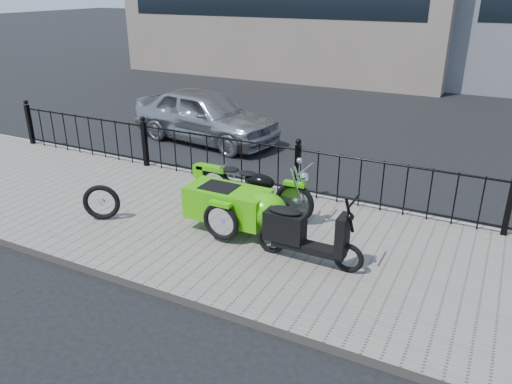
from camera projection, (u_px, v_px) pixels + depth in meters
The scene contains 8 objects.
ground at pixel (266, 228), 8.25m from camera, with size 120.00×120.00×0.00m, color black.
sidewalk at pixel (252, 238), 7.82m from camera, with size 30.00×3.80×0.12m, color gray.
curb at pixel (299, 195), 9.41m from camera, with size 30.00×0.10×0.12m, color gray.
iron_fence at pixel (298, 171), 9.09m from camera, with size 14.11×0.11×1.08m.
motorcycle_sidecar at pixel (242, 202), 7.78m from camera, with size 2.28×1.48×0.98m.
scooter at pixel (302, 234), 6.92m from camera, with size 1.59×0.46×1.07m.
spare_tire at pixel (101, 202), 8.18m from camera, with size 0.61×0.61×0.09m, color black.
sedan_car at pixel (205, 115), 12.57m from camera, with size 1.58×3.93×1.34m, color #ACAEB3.
Camera 1 is at (3.22, -6.64, 3.75)m, focal length 35.00 mm.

